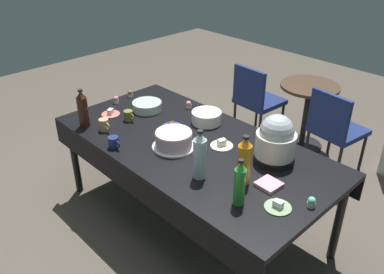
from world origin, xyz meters
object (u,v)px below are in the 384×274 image
(cupcake_cocoa, at_px, (116,100))
(maroon_chair_right, at_px, (335,126))
(soda_bottle_orange_juice, at_px, (244,161))
(maroon_chair_left, at_px, (256,97))
(cupcake_rose, at_px, (311,202))
(soda_bottle_lime_soda, at_px, (240,184))
(soda_bottle_water, at_px, (200,156))
(ceramic_snack_bowl, at_px, (206,117))
(slow_cooker, at_px, (276,140))
(dessert_plate_coral, at_px, (111,113))
(cupcake_mint, at_px, (189,105))
(round_cafe_table, at_px, (307,105))
(glass_salad_bowl, at_px, (147,106))
(dessert_plate_sage, at_px, (278,206))
(dessert_plate_cream, at_px, (222,145))
(coffee_mug_navy, at_px, (114,142))
(coffee_mug_tan, at_px, (104,125))
(potluck_table, at_px, (192,150))
(coffee_mug_olive, at_px, (129,116))
(cupcake_vanilla, at_px, (130,94))
(frosted_layer_cake, at_px, (174,140))
(dessert_plate_cobalt, at_px, (172,126))
(soda_bottle_cola, at_px, (83,109))

(cupcake_cocoa, relative_size, maroon_chair_right, 0.08)
(soda_bottle_orange_juice, height_order, maroon_chair_left, soda_bottle_orange_juice)
(cupcake_cocoa, distance_m, soda_bottle_orange_juice, 1.59)
(cupcake_rose, xyz_separation_m, maroon_chair_left, (-1.58, 1.51, -0.29))
(cupcake_cocoa, bearing_deg, soda_bottle_orange_juice, -4.04)
(cupcake_cocoa, relative_size, soda_bottle_lime_soda, 0.22)
(cupcake_rose, distance_m, soda_bottle_water, 0.73)
(ceramic_snack_bowl, distance_m, cupcake_cocoa, 0.90)
(slow_cooker, distance_m, maroon_chair_right, 1.33)
(dessert_plate_coral, bearing_deg, soda_bottle_orange_juice, 2.33)
(cupcake_mint, relative_size, round_cafe_table, 0.09)
(soda_bottle_lime_soda, bearing_deg, cupcake_cocoa, 170.21)
(glass_salad_bowl, height_order, soda_bottle_orange_juice, soda_bottle_orange_juice)
(dessert_plate_sage, height_order, dessert_plate_cream, dessert_plate_cream)
(cupcake_rose, relative_size, soda_bottle_orange_juice, 0.20)
(coffee_mug_navy, bearing_deg, soda_bottle_water, 15.15)
(slow_cooker, height_order, cupcake_mint, slow_cooker)
(dessert_plate_cream, relative_size, coffee_mug_tan, 1.43)
(potluck_table, distance_m, coffee_mug_olive, 0.66)
(dessert_plate_cream, relative_size, cupcake_vanilla, 2.52)
(frosted_layer_cake, xyz_separation_m, maroon_chair_right, (0.44, 1.64, -0.32))
(glass_salad_bowl, height_order, soda_bottle_water, soda_bottle_water)
(dessert_plate_cobalt, distance_m, coffee_mug_tan, 0.54)
(soda_bottle_orange_juice, distance_m, soda_bottle_cola, 1.43)
(coffee_mug_tan, bearing_deg, soda_bottle_cola, -157.81)
(dessert_plate_cream, height_order, cupcake_vanilla, cupcake_vanilla)
(glass_salad_bowl, distance_m, cupcake_vanilla, 0.34)
(maroon_chair_right, bearing_deg, cupcake_mint, -127.86)
(dessert_plate_cream, bearing_deg, coffee_mug_tan, -148.88)
(dessert_plate_sage, height_order, dessert_plate_cobalt, dessert_plate_sage)
(potluck_table, xyz_separation_m, dessert_plate_cobalt, (-0.29, 0.06, 0.07))
(dessert_plate_cobalt, distance_m, coffee_mug_navy, 0.52)
(coffee_mug_navy, bearing_deg, round_cafe_table, 82.17)
(coffee_mug_tan, bearing_deg, soda_bottle_lime_soda, 3.00)
(dessert_plate_sage, distance_m, cupcake_cocoa, 1.90)
(cupcake_rose, xyz_separation_m, cupcake_cocoa, (-2.02, 0.01, 0.00))
(dessert_plate_cobalt, relative_size, round_cafe_table, 0.24)
(dessert_plate_coral, height_order, round_cafe_table, dessert_plate_coral)
(potluck_table, relative_size, cupcake_mint, 32.59)
(ceramic_snack_bowl, height_order, cupcake_cocoa, ceramic_snack_bowl)
(dessert_plate_coral, xyz_separation_m, cupcake_rose, (1.85, 0.16, 0.02))
(round_cafe_table, bearing_deg, soda_bottle_water, -78.56)
(soda_bottle_lime_soda, bearing_deg, dessert_plate_cobalt, 160.61)
(cupcake_rose, distance_m, round_cafe_table, 2.06)
(soda_bottle_orange_juice, bearing_deg, cupcake_rose, 13.06)
(maroon_chair_left, xyz_separation_m, round_cafe_table, (0.50, 0.22, 0.01))
(frosted_layer_cake, xyz_separation_m, soda_bottle_lime_soda, (0.75, -0.15, 0.08))
(round_cafe_table, bearing_deg, cupcake_rose, -58.20)
(potluck_table, xyz_separation_m, slow_cooker, (0.57, 0.25, 0.22))
(maroon_chair_left, bearing_deg, frosted_layer_cake, -72.78)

